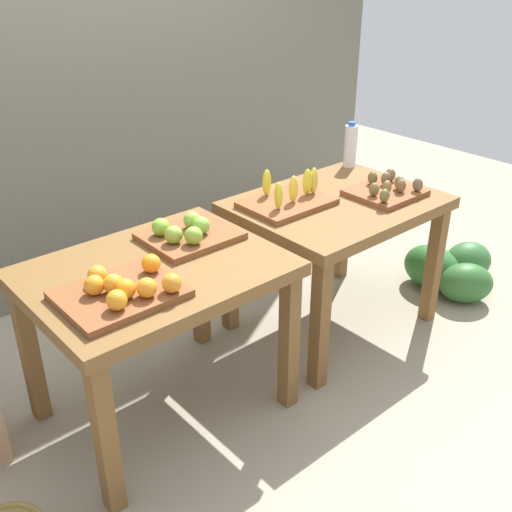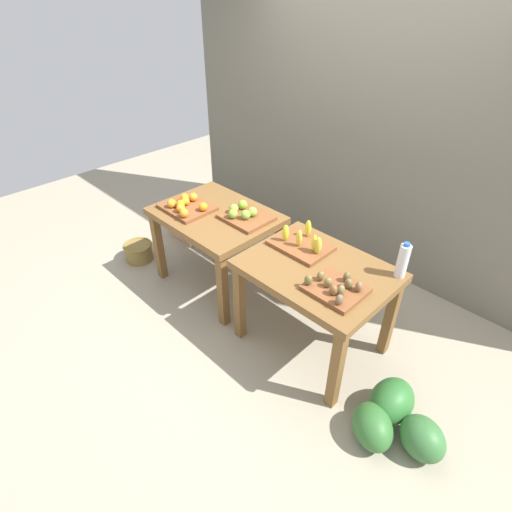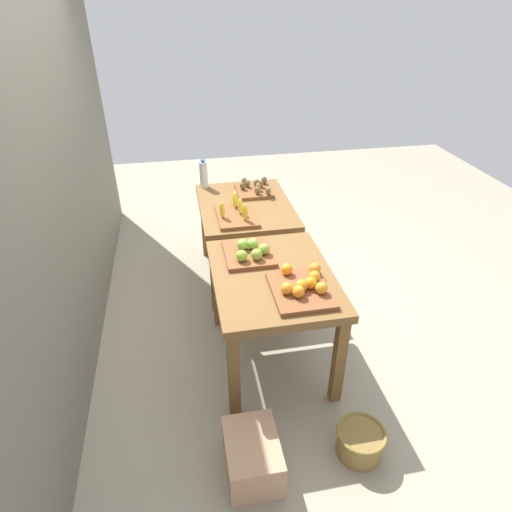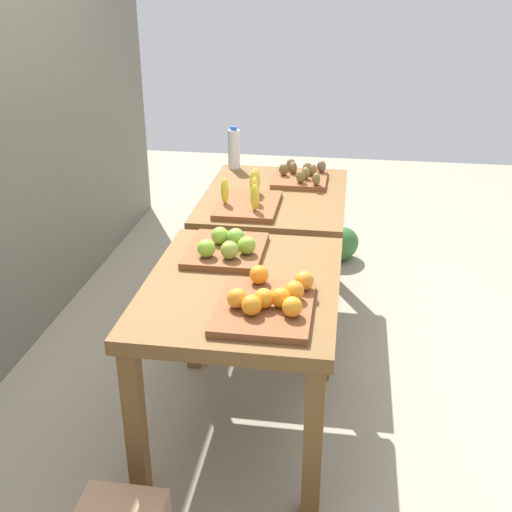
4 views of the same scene
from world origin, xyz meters
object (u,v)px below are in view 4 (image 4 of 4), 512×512
(orange_bin, at_px, (268,302))
(watermelon_pile, at_px, (320,238))
(display_table_left, at_px, (242,305))
(water_bottle, at_px, (234,149))
(kiwi_bin, at_px, (301,176))
(apple_bin, at_px, (227,248))
(banana_crate, at_px, (248,201))
(display_table_right, at_px, (275,212))

(orange_bin, xyz_separation_m, watermelon_pile, (2.21, -0.09, -0.67))
(display_table_left, height_order, water_bottle, water_bottle)
(watermelon_pile, bearing_deg, kiwi_bin, 170.62)
(watermelon_pile, bearing_deg, apple_bin, 168.79)
(water_bottle, bearing_deg, kiwi_bin, -115.30)
(banana_crate, distance_m, watermelon_pile, 1.34)
(banana_crate, bearing_deg, watermelon_pile, -17.27)
(orange_bin, xyz_separation_m, water_bottle, (1.80, 0.46, 0.09))
(orange_bin, xyz_separation_m, kiwi_bin, (1.58, 0.01, -0.01))
(orange_bin, height_order, watermelon_pile, orange_bin)
(apple_bin, bearing_deg, display_table_right, -7.39)
(display_table_left, bearing_deg, banana_crate, 7.45)
(display_table_right, distance_m, kiwi_bin, 0.31)
(banana_crate, relative_size, watermelon_pile, 0.68)
(water_bottle, bearing_deg, banana_crate, -163.67)
(orange_bin, relative_size, water_bottle, 1.65)
(display_table_right, relative_size, watermelon_pile, 1.60)
(apple_bin, relative_size, kiwi_bin, 1.11)
(water_bottle, height_order, watermelon_pile, water_bottle)
(kiwi_bin, distance_m, water_bottle, 0.50)
(display_table_left, height_order, apple_bin, apple_bin)
(orange_bin, relative_size, banana_crate, 1.01)
(display_table_left, relative_size, orange_bin, 2.35)
(banana_crate, distance_m, kiwi_bin, 0.54)
(display_table_left, distance_m, display_table_right, 1.12)
(apple_bin, relative_size, water_bottle, 1.49)
(apple_bin, height_order, kiwi_bin, apple_bin)
(display_table_right, xyz_separation_m, banana_crate, (-0.24, 0.11, 0.15))
(display_table_right, height_order, orange_bin, orange_bin)
(orange_bin, bearing_deg, water_bottle, 14.28)
(display_table_left, xyz_separation_m, kiwi_bin, (1.36, -0.13, 0.14))
(display_table_right, xyz_separation_m, watermelon_pile, (0.87, -0.23, -0.52))
(orange_bin, xyz_separation_m, apple_bin, (0.47, 0.25, -0.00))
(banana_crate, bearing_deg, display_table_right, -25.05)
(display_table_left, distance_m, orange_bin, 0.30)
(display_table_left, relative_size, apple_bin, 2.60)
(water_bottle, bearing_deg, watermelon_pile, -53.12)
(kiwi_bin, relative_size, water_bottle, 1.34)
(display_table_right, bearing_deg, water_bottle, 35.11)
(display_table_left, height_order, orange_bin, orange_bin)
(banana_crate, bearing_deg, orange_bin, -167.05)
(display_table_right, relative_size, kiwi_bin, 2.89)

